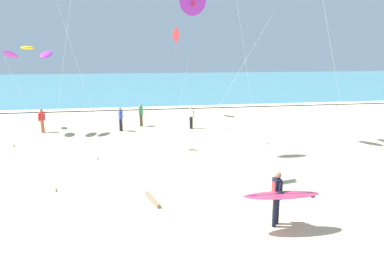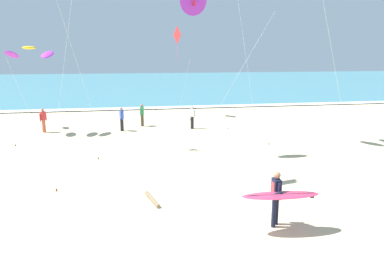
{
  "view_description": "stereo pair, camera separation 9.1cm",
  "coord_description": "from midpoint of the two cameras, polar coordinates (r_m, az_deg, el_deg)",
  "views": [
    {
      "loc": [
        -1.81,
        -8.68,
        5.07
      ],
      "look_at": [
        0.56,
        4.75,
        2.05
      ],
      "focal_mm": 33.13,
      "sensor_mm": 36.0,
      "label": 1
    },
    {
      "loc": [
        -1.72,
        -8.7,
        5.07
      ],
      "look_at": [
        0.56,
        4.75,
        2.05
      ],
      "focal_mm": 33.13,
      "sensor_mm": 36.0,
      "label": 2
    }
  ],
  "objects": [
    {
      "name": "ground_plane",
      "position": [
        10.22,
        1.67,
        -17.29
      ],
      "size": [
        160.0,
        160.0,
        0.0
      ],
      "primitive_type": "plane",
      "color": "#D1BA8E"
    },
    {
      "name": "ocean_water",
      "position": [
        62.92,
        -8.08,
        7.77
      ],
      "size": [
        160.0,
        60.0,
        0.08
      ],
      "primitive_type": "cube",
      "color": "teal",
      "rests_on": "ground"
    },
    {
      "name": "shoreline_foam",
      "position": [
        33.41,
        -6.52,
        3.81
      ],
      "size": [
        160.0,
        1.46,
        0.01
      ],
      "primitive_type": "cube",
      "color": "white",
      "rests_on": "ocean_water"
    },
    {
      "name": "surfer_lead",
      "position": [
        10.73,
        13.98,
        -9.92
      ],
      "size": [
        2.3,
        0.97,
        1.71
      ],
      "color": "black",
      "rests_on": "ground"
    },
    {
      "name": "kite_arc_golden_distant",
      "position": [
        24.4,
        -24.61,
        11.51
      ],
      "size": [
        2.98,
        4.01,
        5.51
      ],
      "color": "purple",
      "rests_on": "ground"
    },
    {
      "name": "kite_delta_violet_close",
      "position": [
        17.69,
        0.36,
        20.26
      ],
      "size": [
        5.33,
        1.57,
        8.18
      ],
      "color": "purple",
      "rests_on": "ground"
    },
    {
      "name": "kite_diamond_scarlet_outer",
      "position": [
        29.01,
        -2.26,
        14.92
      ],
      "size": [
        0.95,
        2.8,
        7.17
      ],
      "color": "red",
      "rests_on": "ground"
    },
    {
      "name": "bystander_green_top",
      "position": [
        25.32,
        -7.95,
        2.67
      ],
      "size": [
        0.3,
        0.46,
        1.59
      ],
      "color": "#4C3D2D",
      "rests_on": "ground"
    },
    {
      "name": "bystander_white_top",
      "position": [
        24.21,
        0.13,
        2.34
      ],
      "size": [
        0.44,
        0.32,
        1.59
      ],
      "color": "black",
      "rests_on": "ground"
    },
    {
      "name": "bystander_blue_top",
      "position": [
        23.96,
        -11.14,
        2.0
      ],
      "size": [
        0.29,
        0.47,
        1.59
      ],
      "color": "black",
      "rests_on": "ground"
    },
    {
      "name": "bystander_red_top",
      "position": [
        25.02,
        -22.72,
        1.7
      ],
      "size": [
        0.37,
        0.39,
        1.59
      ],
      "color": "#D8593F",
      "rests_on": "ground"
    },
    {
      "name": "driftwood_log",
      "position": [
        12.7,
        -6.21,
        -10.79
      ],
      "size": [
        0.48,
        1.32,
        0.14
      ],
      "primitive_type": "cylinder",
      "rotation": [
        0.0,
        1.57,
        4.98
      ],
      "color": "#846B4C",
      "rests_on": "ground"
    }
  ]
}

